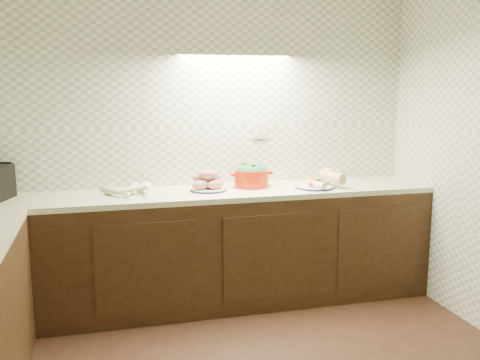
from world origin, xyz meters
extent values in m
cube|color=#A2AA87|center=(0.00, 1.78, 1.30)|extent=(3.60, 0.05, 2.60)
cube|color=#B9B391|center=(0.55, 1.79, 1.32)|extent=(0.13, 0.01, 0.12)
cube|color=black|center=(0.00, 1.50, 0.43)|extent=(3.60, 0.60, 0.86)
cube|color=beige|center=(0.00, 1.50, 0.88)|extent=(3.60, 0.60, 0.04)
cone|color=beige|center=(-0.49, 1.47, 0.93)|extent=(0.12, 0.24, 0.05)
cone|color=beige|center=(-0.42, 1.52, 0.93)|extent=(0.07, 0.22, 0.06)
cone|color=beige|center=(-0.60, 1.52, 0.92)|extent=(0.19, 0.25, 0.05)
cone|color=beige|center=(-0.52, 1.64, 0.92)|extent=(0.19, 0.24, 0.05)
cone|color=beige|center=(-0.51, 1.66, 0.92)|extent=(0.05, 0.24, 0.04)
cone|color=beige|center=(-0.56, 1.63, 0.92)|extent=(0.13, 0.22, 0.04)
cone|color=beige|center=(-0.44, 1.53, 0.94)|extent=(0.16, 0.26, 0.05)
cone|color=beige|center=(-0.40, 1.64, 0.94)|extent=(0.19, 0.25, 0.05)
cone|color=beige|center=(-0.58, 1.55, 0.95)|extent=(0.15, 0.22, 0.06)
cylinder|color=#131945|center=(0.06, 1.52, 0.91)|extent=(0.28, 0.28, 0.01)
cylinder|color=silver|center=(0.06, 1.52, 0.91)|extent=(0.26, 0.26, 0.02)
ellipsoid|color=#AB745A|center=(0.00, 1.49, 0.95)|extent=(0.16, 0.09, 0.07)
ellipsoid|color=#AB745A|center=(0.11, 1.49, 0.95)|extent=(0.16, 0.09, 0.07)
ellipsoid|color=#AB745A|center=(0.06, 1.57, 0.95)|extent=(0.16, 0.09, 0.07)
ellipsoid|color=#AB745A|center=(0.02, 1.54, 0.99)|extent=(0.16, 0.09, 0.07)
ellipsoid|color=#AB745A|center=(0.10, 1.56, 0.99)|extent=(0.16, 0.09, 0.07)
ellipsoid|color=#AB745A|center=(0.06, 1.51, 1.03)|extent=(0.16, 0.09, 0.07)
cylinder|color=black|center=(0.11, 1.64, 0.93)|extent=(0.14, 0.14, 0.05)
sphere|color=maroon|center=(0.09, 1.64, 0.97)|extent=(0.07, 0.07, 0.07)
sphere|color=silver|center=(0.13, 1.64, 0.96)|extent=(0.04, 0.04, 0.04)
cylinder|color=#B32207|center=(0.42, 1.58, 0.97)|extent=(0.28, 0.28, 0.14)
cube|color=#B32207|center=(0.27, 1.58, 1.01)|extent=(0.04, 0.06, 0.02)
cube|color=#B32207|center=(0.57, 1.59, 1.01)|extent=(0.04, 0.06, 0.02)
ellipsoid|color=#2B6D30|center=(0.42, 1.58, 1.02)|extent=(0.24, 0.24, 0.13)
cylinder|color=#131945|center=(0.89, 1.42, 0.91)|extent=(0.31, 0.31, 0.01)
cylinder|color=silver|center=(0.89, 1.42, 0.91)|extent=(0.29, 0.29, 0.02)
cone|color=#CB5317|center=(0.84, 1.41, 0.93)|extent=(0.15, 0.15, 0.04)
cone|color=#CB5317|center=(0.86, 1.45, 0.93)|extent=(0.10, 0.18, 0.04)
cone|color=#CB5317|center=(0.88, 1.42, 0.93)|extent=(0.14, 0.16, 0.04)
cone|color=#CB5317|center=(0.85, 1.44, 0.95)|extent=(0.15, 0.15, 0.04)
cone|color=#CB5317|center=(0.85, 1.41, 0.95)|extent=(0.15, 0.15, 0.04)
cone|color=#CB5317|center=(0.86, 1.42, 0.95)|extent=(0.09, 0.18, 0.04)
cylinder|color=silver|center=(0.87, 1.36, 0.94)|extent=(0.10, 0.20, 0.05)
cylinder|color=#44712F|center=(0.91, 1.50, 0.94)|extent=(0.08, 0.13, 0.05)
camera|label=1|loc=(-0.72, -2.40, 1.69)|focal=40.00mm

